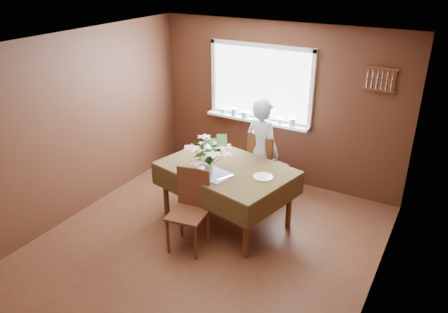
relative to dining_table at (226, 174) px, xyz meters
The scene contains 15 objects.
floor 1.01m from the dining_table, 85.23° to the right, with size 4.50×4.50×0.00m, color #522C1C.
ceiling 1.92m from the dining_table, 85.23° to the right, with size 4.50×4.50×0.00m, color white.
wall_back 1.63m from the dining_table, 87.80° to the left, with size 4.00×4.00×0.00m, color brown.
wall_front 3.01m from the dining_table, 88.85° to the right, with size 4.00×4.00×0.00m, color brown.
wall_left 2.13m from the dining_table, 159.89° to the right, with size 4.50×4.50×0.00m, color brown.
wall_right 2.24m from the dining_table, 19.04° to the right, with size 4.50×4.50×0.00m, color brown.
window_assembly 1.63m from the dining_table, 99.13° to the left, with size 1.72×0.20×1.22m.
spoon_rack 2.41m from the dining_table, 44.92° to the left, with size 0.44×0.05×0.33m.
dining_table is the anchor object (origin of this frame).
chair_far 0.86m from the dining_table, 77.50° to the left, with size 0.55×0.55×1.05m.
chair_near 0.72m from the dining_table, 99.89° to the right, with size 0.49×0.49×1.01m.
seated_woman 0.78m from the dining_table, 77.46° to the left, with size 0.58×0.38×1.58m, color white.
flower_bouquet 0.49m from the dining_table, 111.39° to the right, with size 0.54×0.54×0.47m.
side_plate 0.56m from the dining_table, ahead, with size 0.25×0.25×0.01m, color white.
table_knife 0.34m from the dining_table, 64.18° to the right, with size 0.02×0.24×0.00m, color silver.
Camera 1 is at (2.45, -3.79, 3.34)m, focal length 35.00 mm.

